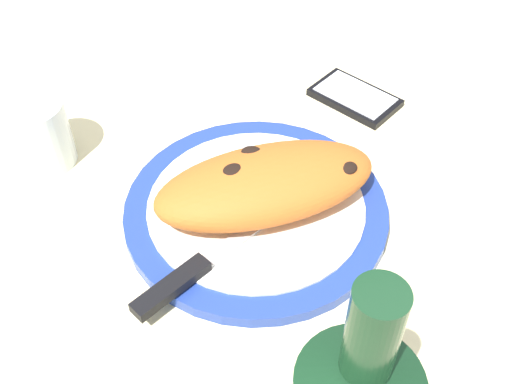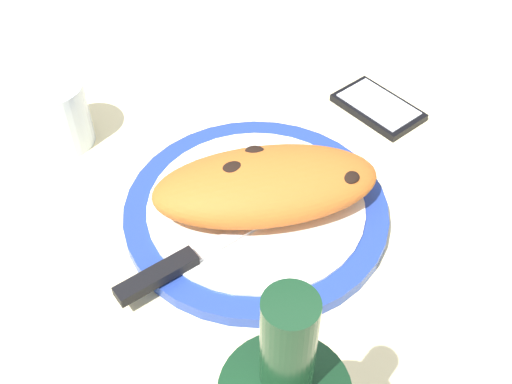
# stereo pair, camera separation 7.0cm
# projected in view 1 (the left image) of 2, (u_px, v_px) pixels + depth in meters

# --- Properties ---
(ground_plane) EXTENTS (1.50, 1.50, 0.03)m
(ground_plane) POSITION_uv_depth(u_px,v_px,m) (256.00, 224.00, 0.74)
(ground_plane) COLOR beige
(plate) EXTENTS (0.30, 0.30, 0.02)m
(plate) POSITION_uv_depth(u_px,v_px,m) (256.00, 210.00, 0.72)
(plate) COLOR #233D99
(plate) RESTS_ON ground_plane
(calzone) EXTENTS (0.26, 0.15, 0.06)m
(calzone) POSITION_uv_depth(u_px,v_px,m) (265.00, 181.00, 0.70)
(calzone) COLOR #C16023
(calzone) RESTS_ON plate
(fork) EXTENTS (0.18, 0.05, 0.00)m
(fork) POSITION_uv_depth(u_px,v_px,m) (244.00, 169.00, 0.75)
(fork) COLOR silver
(fork) RESTS_ON plate
(knife) EXTENTS (0.21, 0.15, 0.01)m
(knife) POSITION_uv_depth(u_px,v_px,m) (199.00, 266.00, 0.65)
(knife) COLOR silver
(knife) RESTS_ON plate
(smartphone) EXTENTS (0.13, 0.13, 0.01)m
(smartphone) POSITION_uv_depth(u_px,v_px,m) (355.00, 97.00, 0.87)
(smartphone) COLOR black
(smartphone) RESTS_ON ground_plane
(water_glass) EXTENTS (0.08, 0.08, 0.09)m
(water_glass) POSITION_uv_depth(u_px,v_px,m) (39.00, 137.00, 0.76)
(water_glass) COLOR silver
(water_glass) RESTS_ON ground_plane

